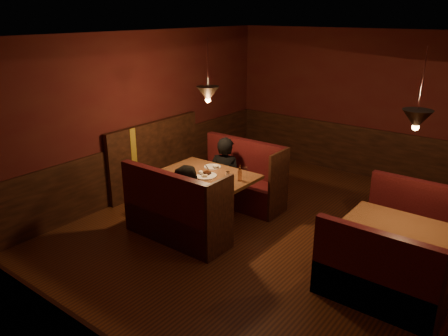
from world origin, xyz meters
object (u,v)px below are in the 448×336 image
Objects in this scene: second_bench_far at (416,231)px; diner_b at (188,192)px; second_table at (398,238)px; second_bench_near at (378,282)px; main_bench_far at (241,184)px; main_table at (210,184)px; main_bench_near at (174,218)px; diner_a at (225,163)px.

diner_b is (-2.77, -1.63, 0.42)m from second_bench_far.
second_bench_near reaches higher than second_table.
main_bench_far is at bearing 166.99° from second_table.
main_table reaches higher than second_bench_near.
second_bench_far is 0.96× the size of diner_b.
second_table is 0.80m from second_bench_far.
second_bench_near is (2.90, 0.26, -0.03)m from main_bench_near.
second_bench_near is (2.91, -0.58, -0.29)m from main_table.
diner_a is 1.27m from diner_b.
second_bench_far is at bearing 27.36° from diner_b.
second_table is (2.87, 1.03, 0.18)m from main_bench_near.
main_bench_far is at bearing 91.69° from diner_b.
second_bench_near is 2.80m from diner_b.
diner_b reaches higher than main_table.
diner_a reaches higher than second_bench_near.
main_bench_far is at bearing 88.86° from main_table.
second_table is 0.90× the size of second_bench_near.
main_bench_near is at bearing -148.14° from second_bench_far.
second_bench_near is at bearing -26.28° from main_bench_far.
main_bench_far is at bearing 153.72° from second_bench_near.
main_bench_near is 1.28× the size of second_table.
second_bench_far is 1.00× the size of second_bench_near.
main_table is 0.70m from diner_b.
main_table is at bearing 86.62° from diner_a.
main_bench_near is 1.03× the size of diner_a.
main_table is 2.89m from second_table.
second_bench_near is (2.90, -1.43, -0.03)m from main_bench_far.
second_table is 0.87× the size of diner_b.
main_table is 1.01× the size of diner_b.
second_bench_near is 0.96× the size of diner_b.
diner_a is (-0.14, 1.42, 0.44)m from main_bench_near.
main_bench_far reaches higher than second_bench_near.
second_table is 3.04m from diner_a.
main_bench_far is 2.90m from second_bench_far.
second_bench_far is (0.03, 0.77, -0.21)m from second_table.
diner_b is at bearing -85.21° from main_bench_far.
second_bench_near is at bearing 5.21° from main_bench_near.
main_table is 3.08m from second_bench_far.
diner_b is at bearing -178.09° from second_bench_near.
diner_a is at bearing -117.00° from main_bench_far.
diner_a reaches higher than main_bench_near.
diner_a reaches higher than diner_b.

